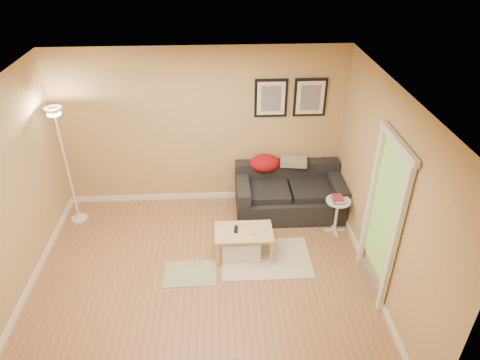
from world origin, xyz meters
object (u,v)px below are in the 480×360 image
at_px(sofa, 289,192).
at_px(side_table, 336,216).
at_px(storage_bin, 241,245).
at_px(book_stack, 338,199).
at_px(floor_lamp, 68,170).
at_px(coffee_table, 244,242).

distance_m(sofa, side_table, 0.85).
bearing_deg(sofa, storage_bin, -129.34).
bearing_deg(side_table, storage_bin, -162.14).
relative_size(book_stack, floor_lamp, 0.11).
bearing_deg(coffee_table, floor_lamp, 140.26).
bearing_deg(sofa, coffee_table, -128.48).
height_order(sofa, book_stack, sofa).
bearing_deg(storage_bin, coffee_table, 27.73).
bearing_deg(book_stack, side_table, 49.51).
bearing_deg(floor_lamp, sofa, 0.69).
bearing_deg(floor_lamp, coffee_table, -20.33).
distance_m(coffee_table, book_stack, 1.54).
height_order(coffee_table, side_table, side_table).
bearing_deg(storage_bin, book_stack, 17.70).
relative_size(sofa, storage_bin, 3.08).
distance_m(storage_bin, side_table, 1.56).
distance_m(sofa, floor_lamp, 3.42).
xyz_separation_m(storage_bin, floor_lamp, (-2.54, 0.98, 0.74)).
height_order(sofa, storage_bin, sofa).
relative_size(storage_bin, book_stack, 2.52).
distance_m(sofa, coffee_table, 1.29).
xyz_separation_m(coffee_table, storage_bin, (-0.04, -0.02, -0.03)).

